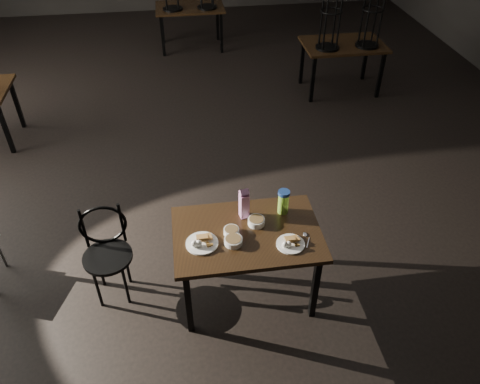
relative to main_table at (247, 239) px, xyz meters
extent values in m
plane|color=black|center=(-0.32, 2.11, -0.67)|extent=(12.00, 12.00, 0.00)
cube|color=black|center=(0.00, 0.00, 0.06)|extent=(1.20, 0.80, 0.04)
cube|color=black|center=(-0.52, -0.32, -0.32)|extent=(0.05, 0.05, 0.71)
cube|color=black|center=(0.52, -0.32, -0.32)|extent=(0.05, 0.05, 0.71)
cube|color=black|center=(-0.52, 0.32, -0.32)|extent=(0.05, 0.05, 0.71)
cube|color=black|center=(0.52, 0.32, -0.32)|extent=(0.05, 0.05, 0.71)
cylinder|color=white|center=(-0.37, -0.08, 0.09)|extent=(0.26, 0.26, 0.02)
cube|color=#AD793D|center=(-0.37, -0.04, 0.14)|extent=(0.09, 0.09, 0.04)
cube|color=#AD793D|center=(-0.34, -0.04, 0.14)|extent=(0.11, 0.11, 0.03)
ellipsoid|color=white|center=(-0.43, -0.12, 0.12)|extent=(0.05, 0.05, 0.06)
ellipsoid|color=white|center=(-0.40, -0.12, 0.12)|extent=(0.05, 0.05, 0.06)
cylinder|color=white|center=(0.32, -0.19, 0.09)|extent=(0.23, 0.23, 0.01)
cube|color=#AD793D|center=(0.32, -0.15, 0.13)|extent=(0.08, 0.08, 0.04)
cube|color=#AD793D|center=(0.35, -0.15, 0.13)|extent=(0.09, 0.09, 0.03)
ellipsoid|color=white|center=(0.26, -0.22, 0.12)|extent=(0.04, 0.04, 0.05)
ellipsoid|color=white|center=(0.29, -0.22, 0.12)|extent=(0.04, 0.04, 0.05)
cylinder|color=white|center=(-0.13, 0.00, 0.10)|extent=(0.13, 0.13, 0.05)
cylinder|color=brown|center=(-0.13, 0.00, 0.12)|extent=(0.11, 0.11, 0.01)
cylinder|color=white|center=(0.09, 0.09, 0.11)|extent=(0.14, 0.14, 0.06)
cylinder|color=brown|center=(0.09, 0.09, 0.13)|extent=(0.12, 0.12, 0.01)
cylinder|color=white|center=(-0.13, -0.11, 0.10)|extent=(0.15, 0.15, 0.05)
cylinder|color=brown|center=(-0.13, -0.11, 0.12)|extent=(0.12, 0.12, 0.01)
cube|color=#901A71|center=(0.00, 0.20, 0.19)|extent=(0.08, 0.08, 0.23)
cube|color=#901A71|center=(0.00, 0.20, 0.33)|extent=(0.08, 0.08, 0.07)
cylinder|color=#97DC40|center=(0.34, 0.21, 0.17)|extent=(0.10, 0.10, 0.19)
cylinder|color=navy|center=(0.34, 0.21, 0.28)|extent=(0.11, 0.11, 0.03)
ellipsoid|color=silver|center=(0.46, -0.09, 0.08)|extent=(0.05, 0.06, 0.01)
cube|color=silver|center=(0.46, -0.19, 0.08)|extent=(0.06, 0.11, 0.00)
cylinder|color=black|center=(-1.17, 0.16, -0.20)|extent=(0.42, 0.42, 0.03)
torus|color=black|center=(-1.18, 0.34, 0.01)|extent=(0.40, 0.07, 0.40)
cylinder|color=black|center=(-1.05, 0.28, -0.44)|extent=(0.03, 0.03, 0.47)
cylinder|color=black|center=(-1.28, 0.28, -0.44)|extent=(0.03, 0.03, 0.47)
cylinder|color=black|center=(-1.28, 0.04, -0.44)|extent=(0.03, 0.03, 0.47)
cylinder|color=black|center=(-1.05, 0.04, -0.44)|extent=(0.03, 0.03, 0.47)
cube|color=black|center=(-2.61, 2.67, -0.32)|extent=(0.05, 0.05, 0.71)
cube|color=black|center=(-2.61, 3.31, -0.32)|extent=(0.05, 0.05, 0.71)
cube|color=black|center=(2.04, 3.78, 0.06)|extent=(1.20, 0.80, 0.04)
cube|color=black|center=(1.52, 3.46, -0.32)|extent=(0.05, 0.05, 0.71)
cube|color=black|center=(2.56, 3.46, -0.32)|extent=(0.05, 0.05, 0.71)
cube|color=black|center=(1.52, 4.10, -0.32)|extent=(0.05, 0.05, 0.71)
cube|color=black|center=(2.56, 4.10, -0.32)|extent=(0.05, 0.05, 0.71)
cylinder|color=black|center=(1.74, 3.63, 0.09)|extent=(0.34, 0.34, 0.03)
torus|color=black|center=(1.74, 3.63, 0.59)|extent=(0.32, 0.32, 0.02)
cylinder|color=black|center=(1.84, 3.73, 0.46)|extent=(0.03, 0.03, 0.70)
cylinder|color=black|center=(1.65, 3.73, 0.46)|extent=(0.03, 0.03, 0.70)
cylinder|color=black|center=(1.65, 3.53, 0.46)|extent=(0.03, 0.03, 0.70)
cylinder|color=black|center=(1.84, 3.53, 0.46)|extent=(0.03, 0.03, 0.70)
cylinder|color=black|center=(2.34, 3.63, 0.09)|extent=(0.34, 0.34, 0.03)
torus|color=black|center=(2.34, 3.63, 0.59)|extent=(0.32, 0.32, 0.02)
cylinder|color=black|center=(2.44, 3.73, 0.46)|extent=(0.03, 0.03, 0.70)
cylinder|color=black|center=(2.25, 3.73, 0.46)|extent=(0.03, 0.03, 0.70)
cylinder|color=black|center=(2.25, 3.53, 0.46)|extent=(0.03, 0.03, 0.70)
cylinder|color=black|center=(2.44, 3.53, 0.46)|extent=(0.03, 0.03, 0.70)
cube|color=black|center=(-0.11, 5.85, 0.06)|extent=(1.20, 0.80, 0.04)
cube|color=black|center=(-0.63, 5.53, -0.32)|extent=(0.05, 0.05, 0.71)
cube|color=black|center=(0.41, 5.53, -0.32)|extent=(0.05, 0.05, 0.71)
cube|color=black|center=(-0.63, 6.17, -0.32)|extent=(0.05, 0.05, 0.71)
cube|color=black|center=(0.41, 6.17, -0.32)|extent=(0.05, 0.05, 0.71)
cylinder|color=black|center=(-0.41, 5.70, 0.09)|extent=(0.34, 0.34, 0.03)
cylinder|color=black|center=(0.19, 5.70, 0.09)|extent=(0.34, 0.34, 0.03)
camera|label=1|loc=(-0.45, -2.70, 2.70)|focal=35.00mm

